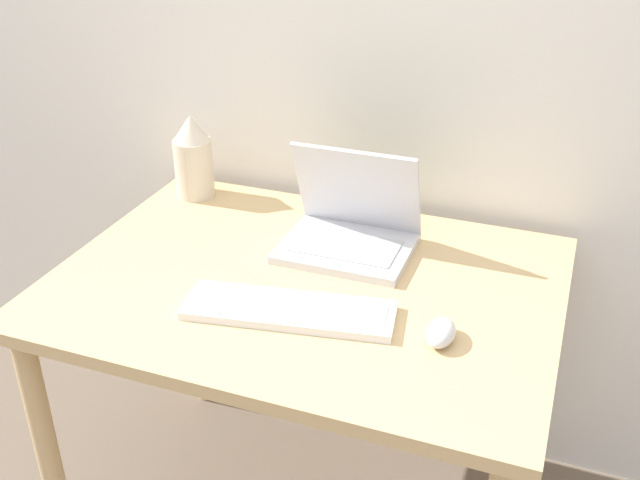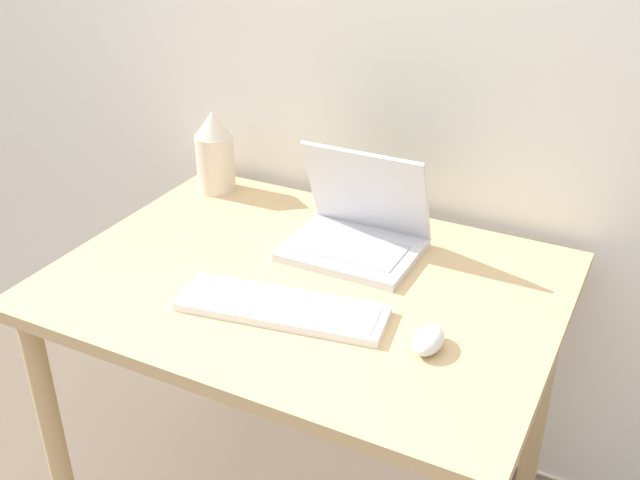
% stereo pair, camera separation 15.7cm
% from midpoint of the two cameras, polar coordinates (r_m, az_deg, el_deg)
% --- Properties ---
extents(desk, '(1.08, 0.79, 0.74)m').
position_cam_midpoint_polar(desk, '(1.67, -3.76, -5.81)').
color(desk, tan).
rests_on(desk, ground_plane).
extents(laptop, '(0.29, 0.24, 0.24)m').
position_cam_midpoint_polar(laptop, '(1.72, -0.26, 0.92)').
color(laptop, silver).
rests_on(laptop, desk).
extents(keyboard, '(0.44, 0.20, 0.02)m').
position_cam_midpoint_polar(keyboard, '(1.51, -5.35, -5.42)').
color(keyboard, white).
rests_on(keyboard, desk).
extents(mouse, '(0.06, 0.09, 0.04)m').
position_cam_midpoint_polar(mouse, '(1.43, 6.09, -7.13)').
color(mouse, silver).
rests_on(mouse, desk).
extents(vase, '(0.10, 0.10, 0.22)m').
position_cam_midpoint_polar(vase, '(2.00, -11.88, 6.15)').
color(vase, beige).
rests_on(vase, desk).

